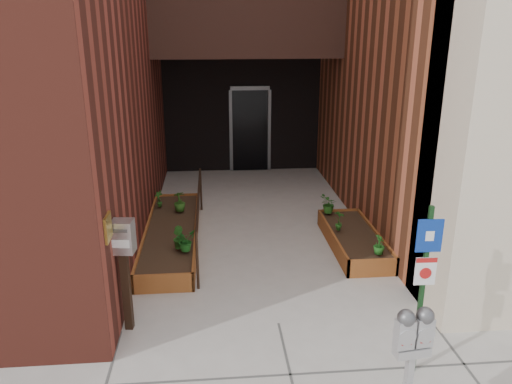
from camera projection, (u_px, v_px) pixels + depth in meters
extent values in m
plane|color=#9E9991|center=(278.00, 323.00, 6.45)|extent=(80.00, 80.00, 0.00)
cube|color=beige|center=(484.00, 150.00, 6.15)|extent=(1.10, 1.20, 4.40)
cube|color=black|center=(245.00, 9.00, 10.84)|extent=(4.20, 2.00, 2.00)
cube|color=black|center=(242.00, 113.00, 12.96)|extent=(4.00, 0.30, 3.00)
cube|color=black|center=(250.00, 131.00, 12.95)|extent=(0.90, 0.06, 2.10)
cube|color=#B79338|center=(108.00, 228.00, 5.62)|extent=(0.04, 0.30, 0.30)
cube|color=brown|center=(163.00, 284.00, 7.14)|extent=(0.90, 0.04, 0.30)
cube|color=brown|center=(178.00, 201.00, 10.50)|extent=(0.90, 0.04, 0.30)
cube|color=brown|center=(147.00, 235.00, 8.78)|extent=(0.04, 3.60, 0.30)
cube|color=brown|center=(196.00, 233.00, 8.86)|extent=(0.04, 3.60, 0.30)
cube|color=black|center=(172.00, 235.00, 8.83)|extent=(0.82, 3.52, 0.26)
cube|color=brown|center=(373.00, 268.00, 7.59)|extent=(0.80, 0.04, 0.30)
cube|color=brown|center=(338.00, 217.00, 9.63)|extent=(0.80, 0.04, 0.30)
cube|color=brown|center=(332.00, 240.00, 8.58)|extent=(0.04, 2.20, 0.30)
cube|color=brown|center=(375.00, 238.00, 8.65)|extent=(0.04, 2.20, 0.30)
cube|color=black|center=(354.00, 240.00, 8.62)|extent=(0.72, 2.12, 0.26)
cylinder|color=black|center=(197.00, 261.00, 7.16)|extent=(0.04, 0.04, 0.90)
cylinder|color=black|center=(201.00, 189.00, 10.28)|extent=(0.04, 0.04, 0.90)
cylinder|color=black|center=(199.00, 195.00, 8.58)|extent=(0.04, 3.30, 0.04)
cube|color=#B4B4B7|center=(412.00, 351.00, 4.22)|extent=(0.32, 0.16, 0.08)
cube|color=#B4B4B7|center=(404.00, 334.00, 4.14)|extent=(0.16, 0.12, 0.26)
sphere|color=#59595B|center=(406.00, 318.00, 4.09)|extent=(0.15, 0.15, 0.15)
cube|color=white|center=(408.00, 335.00, 4.09)|extent=(0.09, 0.02, 0.05)
cube|color=#B21414|center=(407.00, 344.00, 4.11)|extent=(0.09, 0.02, 0.03)
cube|color=#B4B4B7|center=(423.00, 331.00, 4.18)|extent=(0.16, 0.12, 0.26)
sphere|color=#59595B|center=(425.00, 316.00, 4.13)|extent=(0.15, 0.15, 0.15)
cube|color=white|center=(427.00, 333.00, 4.12)|extent=(0.09, 0.02, 0.05)
cube|color=#B21414|center=(426.00, 341.00, 4.15)|extent=(0.09, 0.02, 0.03)
cube|color=#123316|center=(422.00, 293.00, 5.28)|extent=(0.05, 0.05, 1.96)
cube|color=navy|center=(430.00, 236.00, 5.04)|extent=(0.27, 0.03, 0.36)
cube|color=white|center=(430.00, 236.00, 5.03)|extent=(0.09, 0.01, 0.11)
cube|color=white|center=(425.00, 271.00, 5.17)|extent=(0.22, 0.03, 0.31)
cube|color=#B21414|center=(427.00, 260.00, 5.12)|extent=(0.22, 0.02, 0.05)
cylinder|color=#B21414|center=(426.00, 273.00, 5.16)|extent=(0.12, 0.01, 0.12)
cube|color=black|center=(127.00, 291.00, 6.19)|extent=(0.11, 0.11, 1.07)
cube|color=#B4B4B6|center=(122.00, 236.00, 5.96)|extent=(0.31, 0.25, 0.41)
cube|color=#59595B|center=(118.00, 231.00, 5.81)|extent=(0.21, 0.03, 0.04)
cube|color=white|center=(119.00, 244.00, 5.87)|extent=(0.23, 0.04, 0.10)
imported|color=#1A5B1A|center=(185.00, 240.00, 7.79)|extent=(0.44, 0.44, 0.34)
imported|color=#1D4F16|center=(178.00, 237.00, 7.88)|extent=(0.26, 0.26, 0.36)
imported|color=#285618|center=(180.00, 201.00, 9.45)|extent=(0.27, 0.27, 0.39)
imported|color=#205017|center=(159.00, 199.00, 9.67)|extent=(0.24, 0.24, 0.32)
imported|color=#1C5518|center=(379.00, 245.00, 7.68)|extent=(0.23, 0.23, 0.31)
imported|color=#225C1A|center=(339.00, 220.00, 8.56)|extent=(0.27, 0.27, 0.36)
imported|color=#225B1A|center=(328.00, 204.00, 9.34)|extent=(0.44, 0.44, 0.35)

